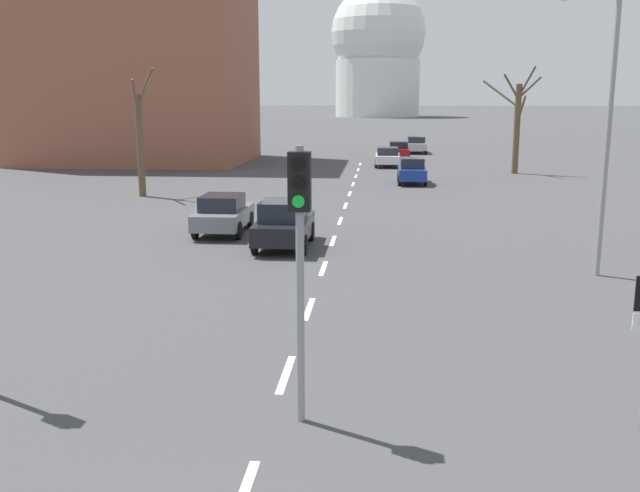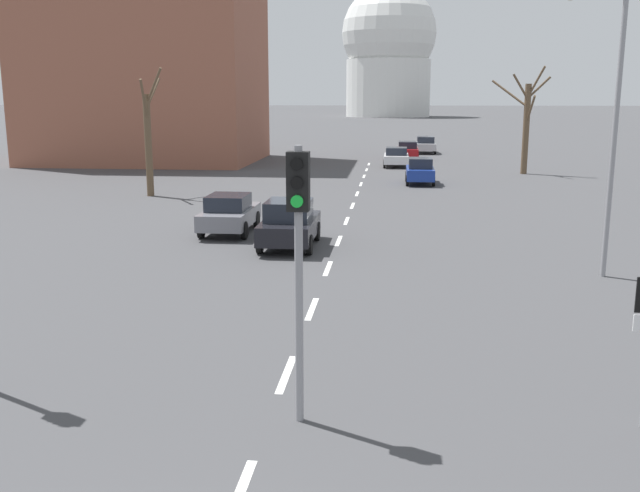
{
  "view_description": "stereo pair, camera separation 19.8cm",
  "coord_description": "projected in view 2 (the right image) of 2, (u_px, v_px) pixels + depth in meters",
  "views": [
    {
      "loc": [
        1.88,
        -5.38,
        5.5
      ],
      "look_at": [
        0.75,
        7.36,
        2.79
      ],
      "focal_mm": 40.0,
      "sensor_mm": 36.0,
      "label": 1
    },
    {
      "loc": [
        2.07,
        -5.37,
        5.5
      ],
      "look_at": [
        0.75,
        7.36,
        2.79
      ],
      "focal_mm": 40.0,
      "sensor_mm": 36.0,
      "label": 2
    }
  ],
  "objects": [
    {
      "name": "lane_stripe_1",
      "position": [
        286.0,
        374.0,
        14.34
      ],
      "size": [
        0.16,
        2.0,
        0.01
      ],
      "primitive_type": "cube",
      "color": "silver",
      "rests_on": "ground_plane"
    },
    {
      "name": "lane_stripe_2",
      "position": [
        312.0,
        309.0,
        18.72
      ],
      "size": [
        0.16,
        2.0,
        0.01
      ],
      "primitive_type": "cube",
      "color": "silver",
      "rests_on": "ground_plane"
    },
    {
      "name": "lane_stripe_3",
      "position": [
        328.0,
        268.0,
        23.1
      ],
      "size": [
        0.16,
        2.0,
        0.01
      ],
      "primitive_type": "cube",
      "color": "silver",
      "rests_on": "ground_plane"
    },
    {
      "name": "lane_stripe_4",
      "position": [
        339.0,
        241.0,
        27.48
      ],
      "size": [
        0.16,
        2.0,
        0.01
      ],
      "primitive_type": "cube",
      "color": "silver",
      "rests_on": "ground_plane"
    },
    {
      "name": "lane_stripe_5",
      "position": [
        347.0,
        221.0,
        31.86
      ],
      "size": [
        0.16,
        2.0,
        0.01
      ],
      "primitive_type": "cube",
      "color": "silver",
      "rests_on": "ground_plane"
    },
    {
      "name": "lane_stripe_6",
      "position": [
        352.0,
        206.0,
        36.24
      ],
      "size": [
        0.16,
        2.0,
        0.01
      ],
      "primitive_type": "cube",
      "color": "silver",
      "rests_on": "ground_plane"
    },
    {
      "name": "lane_stripe_7",
      "position": [
        357.0,
        194.0,
        40.61
      ],
      "size": [
        0.16,
        2.0,
        0.01
      ],
      "primitive_type": "cube",
      "color": "silver",
      "rests_on": "ground_plane"
    },
    {
      "name": "lane_stripe_8",
      "position": [
        361.0,
        184.0,
        44.99
      ],
      "size": [
        0.16,
        2.0,
        0.01
      ],
      "primitive_type": "cube",
      "color": "silver",
      "rests_on": "ground_plane"
    },
    {
      "name": "lane_stripe_9",
      "position": [
        364.0,
        176.0,
        49.37
      ],
      "size": [
        0.16,
        2.0,
        0.01
      ],
      "primitive_type": "cube",
      "color": "silver",
      "rests_on": "ground_plane"
    },
    {
      "name": "lane_stripe_10",
      "position": [
        367.0,
        170.0,
        53.75
      ],
      "size": [
        0.16,
        2.0,
        0.01
      ],
      "primitive_type": "cube",
      "color": "silver",
      "rests_on": "ground_plane"
    },
    {
      "name": "lane_stripe_11",
      "position": [
        369.0,
        164.0,
        58.13
      ],
      "size": [
        0.16,
        2.0,
        0.01
      ],
      "primitive_type": "cube",
      "color": "silver",
      "rests_on": "ground_plane"
    },
    {
      "name": "traffic_signal_centre_tall",
      "position": [
        299.0,
        233.0,
        11.63
      ],
      "size": [
        0.36,
        0.34,
        4.72
      ],
      "color": "gray",
      "rests_on": "ground_plane"
    },
    {
      "name": "street_lamp_right",
      "position": [
        606.0,
        106.0,
        21.06
      ],
      "size": [
        1.81,
        0.36,
        8.54
      ],
      "color": "gray",
      "rests_on": "ground_plane"
    },
    {
      "name": "sedan_near_left",
      "position": [
        420.0,
        171.0,
        44.98
      ],
      "size": [
        1.78,
        3.89,
        1.65
      ],
      "color": "navy",
      "rests_on": "ground_plane"
    },
    {
      "name": "sedan_near_right",
      "position": [
        229.0,
        213.0,
        28.89
      ],
      "size": [
        1.9,
        4.06,
        1.59
      ],
      "color": "slate",
      "rests_on": "ground_plane"
    },
    {
      "name": "sedan_mid_centre",
      "position": [
        396.0,
        157.0,
        55.85
      ],
      "size": [
        1.96,
        4.03,
        1.52
      ],
      "color": "silver",
      "rests_on": "ground_plane"
    },
    {
      "name": "sedan_far_left",
      "position": [
        425.0,
        145.0,
        68.98
      ],
      "size": [
        1.98,
        4.57,
        1.61
      ],
      "color": "#B7B7BC",
      "rests_on": "ground_plane"
    },
    {
      "name": "sedan_far_right",
      "position": [
        289.0,
        223.0,
        26.18
      ],
      "size": [
        1.95,
        4.14,
        1.76
      ],
      "color": "black",
      "rests_on": "ground_plane"
    },
    {
      "name": "sedan_distant_centre",
      "position": [
        407.0,
        150.0,
        62.73
      ],
      "size": [
        1.92,
        4.03,
        1.54
      ],
      "color": "maroon",
      "rests_on": "ground_plane"
    },
    {
      "name": "bare_tree_left_near",
      "position": [
        149.0,
        139.0,
        39.1
      ],
      "size": [
        1.41,
        3.28,
        6.97
      ],
      "color": "brown",
      "rests_on": "ground_plane"
    },
    {
      "name": "bare_tree_right_near",
      "position": [
        526.0,
        122.0,
        50.21
      ],
      "size": [
        3.85,
        3.11,
        7.51
      ],
      "color": "brown",
      "rests_on": "ground_plane"
    },
    {
      "name": "capitol_dome",
      "position": [
        389.0,
        51.0,
        185.11
      ],
      "size": [
        24.41,
        24.41,
        34.47
      ],
      "color": "silver",
      "rests_on": "ground_plane"
    },
    {
      "name": "apartment_block_left",
      "position": [
        147.0,
        52.0,
        59.18
      ],
      "size": [
        18.0,
        14.0,
        18.05
      ],
      "primitive_type": "cube",
      "color": "#935642",
      "rests_on": "ground_plane"
    }
  ]
}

